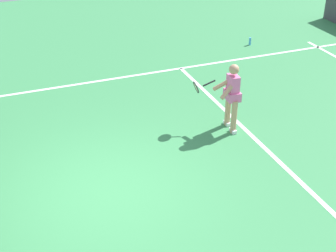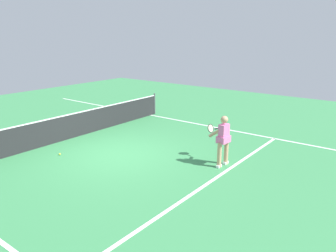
# 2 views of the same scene
# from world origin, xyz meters

# --- Properties ---
(ground_plane) EXTENTS (27.90, 27.90, 0.00)m
(ground_plane) POSITION_xyz_m (0.00, 0.00, 0.00)
(ground_plane) COLOR #38844C
(service_line_marking) EXTENTS (9.59, 0.10, 0.01)m
(service_line_marking) POSITION_xyz_m (0.00, -3.49, 0.00)
(service_line_marking) COLOR white
(service_line_marking) RESTS_ON ground
(sideline_right_marking) EXTENTS (0.10, 19.46, 0.01)m
(sideline_right_marking) POSITION_xyz_m (4.79, 0.00, 0.00)
(sideline_right_marking) COLOR white
(sideline_right_marking) RESTS_ON ground
(tennis_player) EXTENTS (0.84, 0.92, 1.55)m
(tennis_player) POSITION_xyz_m (1.22, -3.17, 0.85)
(tennis_player) COLOR tan
(tennis_player) RESTS_ON ground
(water_bottle) EXTENTS (0.07, 0.07, 0.24)m
(water_bottle) POSITION_xyz_m (5.77, -6.31, 0.12)
(water_bottle) COLOR #4C9EE5
(water_bottle) RESTS_ON ground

